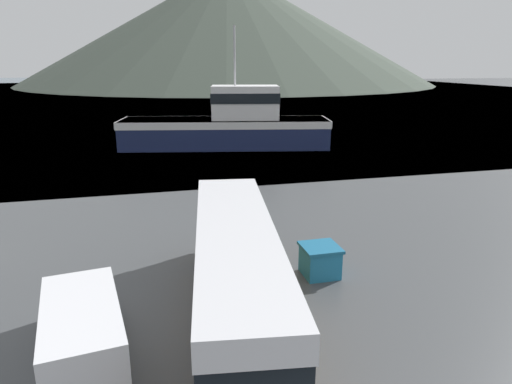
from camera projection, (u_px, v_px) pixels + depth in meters
water_surface at (150, 89)px, 142.58m from camera, size 240.00×240.00×0.00m
hill_backdrop at (228, 26)px, 174.90m from camera, size 154.12×154.12×42.34m
tour_bus at (236, 269)px, 14.76m from camera, size 4.10×12.32×3.34m
delivery_van at (83, 331)px, 12.48m from camera, size 2.75×6.34×2.32m
fishing_boat at (229, 125)px, 45.62m from camera, size 21.23×9.38×11.64m
storage_bin at (320, 260)px, 18.35m from camera, size 1.48×1.49×1.26m
mooring_bollard at (250, 185)px, 30.27m from camera, size 0.36×0.36×0.82m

